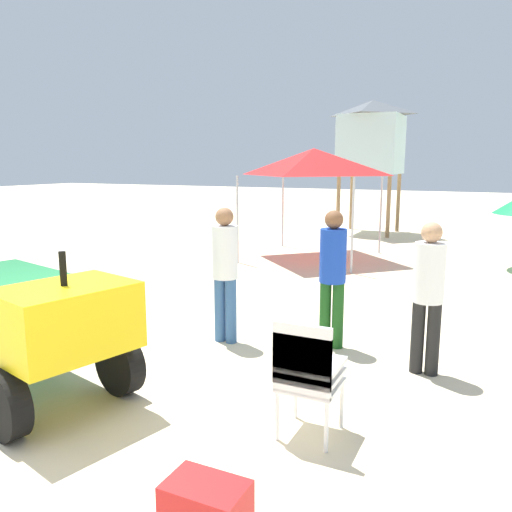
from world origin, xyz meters
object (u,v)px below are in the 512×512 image
at_px(lifeguard_near_left, 333,270).
at_px(surfboard_pile, 24,288).
at_px(utility_cart, 24,314).
at_px(popup_canopy, 314,162).
at_px(lifeguard_near_center, 428,288).
at_px(lifeguard_near_right, 225,266).
at_px(lifeguard_tower, 371,137).
at_px(stacked_plastic_chairs, 307,370).

bearing_deg(lifeguard_near_left, surfboard_pile, -179.19).
distance_m(utility_cart, popup_canopy, 8.24).
relative_size(lifeguard_near_left, lifeguard_near_center, 1.03).
distance_m(lifeguard_near_center, popup_canopy, 6.99).
distance_m(lifeguard_near_right, lifeguard_tower, 11.20).
height_order(utility_cart, lifeguard_near_left, lifeguard_near_left).
xyz_separation_m(utility_cart, stacked_plastic_chairs, (2.81, 0.32, -0.18)).
bearing_deg(surfboard_pile, lifeguard_tower, 73.49).
distance_m(stacked_plastic_chairs, surfboard_pile, 6.10).
bearing_deg(stacked_plastic_chairs, popup_canopy, 109.16).
bearing_deg(lifeguard_near_center, lifeguard_tower, 106.50).
xyz_separation_m(utility_cart, lifeguard_near_right, (1.08, 2.09, 0.20)).
relative_size(utility_cart, lifeguard_near_right, 1.62).
height_order(stacked_plastic_chairs, popup_canopy, popup_canopy).
height_order(lifeguard_near_left, lifeguard_tower, lifeguard_tower).
bearing_deg(stacked_plastic_chairs, lifeguard_near_left, 102.24).
bearing_deg(surfboard_pile, stacked_plastic_chairs, -20.17).
distance_m(stacked_plastic_chairs, lifeguard_near_left, 2.25).
height_order(surfboard_pile, lifeguard_near_right, lifeguard_near_right).
bearing_deg(utility_cart, surfboard_pile, 140.16).
bearing_deg(utility_cart, stacked_plastic_chairs, 6.51).
xyz_separation_m(utility_cart, popup_canopy, (0.11, 8.11, 1.47)).
bearing_deg(popup_canopy, lifeguard_near_center, -60.42).
relative_size(lifeguard_near_center, popup_canopy, 0.61).
bearing_deg(utility_cart, popup_canopy, 89.24).
relative_size(lifeguard_near_center, lifeguard_tower, 0.40).
bearing_deg(lifeguard_near_left, popup_canopy, 111.71).
bearing_deg(lifeguard_near_right, utility_cart, -117.34).
xyz_separation_m(stacked_plastic_chairs, lifeguard_near_right, (-1.73, 1.77, 0.38)).
relative_size(surfboard_pile, lifeguard_near_left, 1.67).
relative_size(utility_cart, lifeguard_near_left, 1.64).
xyz_separation_m(stacked_plastic_chairs, lifeguard_near_left, (-0.47, 2.17, 0.37)).
distance_m(utility_cart, lifeguard_near_left, 3.43).
distance_m(utility_cart, lifeguard_near_right, 2.37).
xyz_separation_m(lifeguard_near_right, lifeguard_tower, (-0.83, 10.98, 2.04)).
xyz_separation_m(lifeguard_near_left, lifeguard_near_right, (-1.26, -0.40, 0.01)).
height_order(utility_cart, lifeguard_near_right, lifeguard_near_right).
xyz_separation_m(surfboard_pile, lifeguard_near_right, (3.98, -0.33, 0.78)).
height_order(lifeguard_near_right, popup_canopy, popup_canopy).
relative_size(surfboard_pile, lifeguard_near_center, 1.71).
bearing_deg(lifeguard_near_center, surfboard_pile, 177.51).
bearing_deg(lifeguard_near_center, lifeguard_near_left, 163.01).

